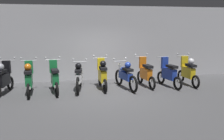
# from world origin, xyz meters

# --- Properties ---
(ground_plane) EXTENTS (80.00, 80.00, 0.00)m
(ground_plane) POSITION_xyz_m (0.00, 0.00, 0.00)
(ground_plane) COLOR #4C4C4F
(back_wall) EXTENTS (16.00, 0.30, 3.30)m
(back_wall) POSITION_xyz_m (0.00, 2.60, 1.65)
(back_wall) COLOR #ADADB2
(back_wall) RESTS_ON ground
(motorbike_slot_0) EXTENTS (0.58, 1.67, 1.29)m
(motorbike_slot_0) POSITION_xyz_m (-3.58, 0.77, 0.57)
(motorbike_slot_0) COLOR black
(motorbike_slot_0) RESTS_ON ground
(motorbike_slot_1) EXTENTS (0.59, 1.68, 1.29)m
(motorbike_slot_1) POSITION_xyz_m (-2.69, 0.57, 0.57)
(motorbike_slot_1) COLOR black
(motorbike_slot_1) RESTS_ON ground
(motorbike_slot_2) EXTENTS (0.59, 1.68, 1.29)m
(motorbike_slot_2) POSITION_xyz_m (-1.80, 0.61, 0.53)
(motorbike_slot_2) COLOR black
(motorbike_slot_2) RESTS_ON ground
(motorbike_slot_3) EXTENTS (0.59, 1.94, 1.15)m
(motorbike_slot_3) POSITION_xyz_m (-0.89, 0.79, 0.53)
(motorbike_slot_3) COLOR black
(motorbike_slot_3) RESTS_ON ground
(motorbike_slot_4) EXTENTS (0.59, 1.68, 1.29)m
(motorbike_slot_4) POSITION_xyz_m (-0.00, 0.77, 0.57)
(motorbike_slot_4) COLOR black
(motorbike_slot_4) RESTS_ON ground
(motorbike_slot_5) EXTENTS (0.62, 1.93, 1.15)m
(motorbike_slot_5) POSITION_xyz_m (0.89, 0.63, 0.53)
(motorbike_slot_5) COLOR black
(motorbike_slot_5) RESTS_ON ground
(motorbike_slot_6) EXTENTS (0.59, 1.68, 1.29)m
(motorbike_slot_6) POSITION_xyz_m (1.79, 0.85, 0.53)
(motorbike_slot_6) COLOR black
(motorbike_slot_6) RESTS_ON ground
(motorbike_slot_7) EXTENTS (0.56, 1.67, 1.18)m
(motorbike_slot_7) POSITION_xyz_m (2.68, 0.61, 0.52)
(motorbike_slot_7) COLOR black
(motorbike_slot_7) RESTS_ON ground
(motorbike_slot_8) EXTENTS (0.59, 1.68, 1.29)m
(motorbike_slot_8) POSITION_xyz_m (3.58, 0.70, 0.57)
(motorbike_slot_8) COLOR black
(motorbike_slot_8) RESTS_ON ground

